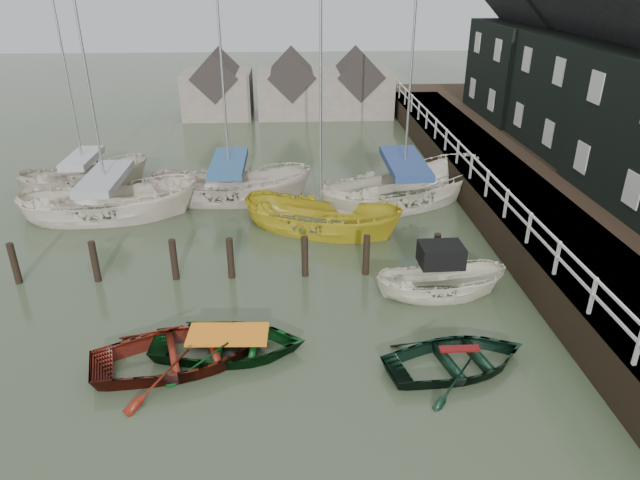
{
  "coord_description": "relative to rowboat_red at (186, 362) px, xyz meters",
  "views": [
    {
      "loc": [
        0.82,
        -13.45,
        9.09
      ],
      "look_at": [
        1.68,
        2.75,
        1.4
      ],
      "focal_mm": 32.0,
      "sensor_mm": 36.0,
      "label": 1
    }
  ],
  "objects": [
    {
      "name": "rowboat_green",
      "position": [
        1.09,
        0.35,
        0.0
      ],
      "size": [
        4.12,
        3.02,
        0.83
      ],
      "primitive_type": "imported",
      "rotation": [
        0.0,
        0.0,
        1.53
      ],
      "color": "black",
      "rests_on": "ground"
    },
    {
      "name": "motorboat",
      "position": [
        7.3,
        3.0,
        0.11
      ],
      "size": [
        4.02,
        1.59,
        2.38
      ],
      "rotation": [
        0.0,
        0.0,
        1.59
      ],
      "color": "beige",
      "rests_on": "ground"
    },
    {
      "name": "sailboat_a",
      "position": [
        -4.59,
        9.87,
        0.06
      ],
      "size": [
        7.29,
        3.26,
        10.98
      ],
      "rotation": [
        0.0,
        0.0,
        1.65
      ],
      "color": "beige",
      "rests_on": "ground"
    },
    {
      "name": "sailboat_e",
      "position": [
        -6.7,
        13.57,
        0.06
      ],
      "size": [
        6.1,
        3.94,
        9.22
      ],
      "rotation": [
        0.0,
        0.0,
        1.91
      ],
      "color": "#B9B09D",
      "rests_on": "ground"
    },
    {
      "name": "mooring_pilings",
      "position": [
        0.89,
        4.43,
        0.5
      ],
      "size": [
        13.72,
        0.22,
        1.8
      ],
      "color": "black",
      "rests_on": "ground"
    },
    {
      "name": "sailboat_b",
      "position": [
        0.15,
        11.57,
        0.06
      ],
      "size": [
        7.18,
        2.97,
        11.25
      ],
      "rotation": [
        0.0,
        0.0,
        1.53
      ],
      "color": "beige",
      "rests_on": "ground"
    },
    {
      "name": "far_sheds",
      "position": [
        2.83,
        27.43,
        1.86
      ],
      "size": [
        14.0,
        4.08,
        4.39
      ],
      "color": "#665B51",
      "rests_on": "ground"
    },
    {
      "name": "pier",
      "position": [
        11.48,
        11.43,
        0.71
      ],
      "size": [
        3.04,
        32.0,
        2.7
      ],
      "color": "black",
      "rests_on": "ground"
    },
    {
      "name": "land_strip",
      "position": [
        17.0,
        11.43,
        0.0
      ],
      "size": [
        14.0,
        38.0,
        1.5
      ],
      "primitive_type": "cube",
      "color": "black",
      "rests_on": "ground"
    },
    {
      "name": "rowboat_red",
      "position": [
        0.0,
        0.0,
        0.0
      ],
      "size": [
        5.24,
        4.36,
        0.94
      ],
      "primitive_type": "imported",
      "rotation": [
        0.0,
        0.0,
        1.85
      ],
      "color": "#55150C",
      "rests_on": "ground"
    },
    {
      "name": "ground",
      "position": [
        2.0,
        1.43,
        0.0
      ],
      "size": [
        120.0,
        120.0,
        0.0
      ],
      "primitive_type": "plane",
      "color": "#2D3A25",
      "rests_on": "ground"
    },
    {
      "name": "rowboat_dkgreen",
      "position": [
        6.9,
        -0.58,
        0.0
      ],
      "size": [
        4.28,
        3.48,
        0.78
      ],
      "primitive_type": "imported",
      "rotation": [
        0.0,
        0.0,
        1.8
      ],
      "color": "black",
      "rests_on": "ground"
    },
    {
      "name": "sailboat_c",
      "position": [
        3.9,
        8.1,
        0.01
      ],
      "size": [
        6.81,
        4.8,
        9.8
      ],
      "rotation": [
        0.0,
        0.0,
        1.15
      ],
      "color": "gold",
      "rests_on": "ground"
    },
    {
      "name": "sailboat_d",
      "position": [
        7.6,
        10.74,
        0.06
      ],
      "size": [
        8.33,
        5.69,
        12.93
      ],
      "rotation": [
        0.0,
        0.0,
        1.96
      ],
      "color": "beige",
      "rests_on": "ground"
    }
  ]
}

